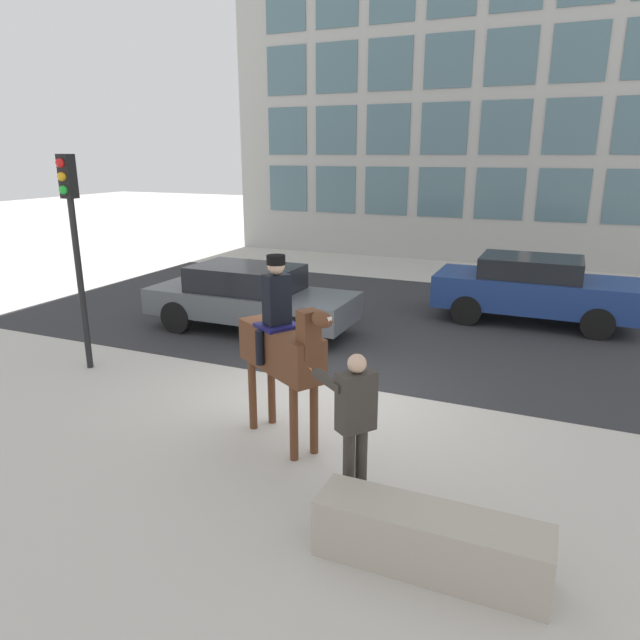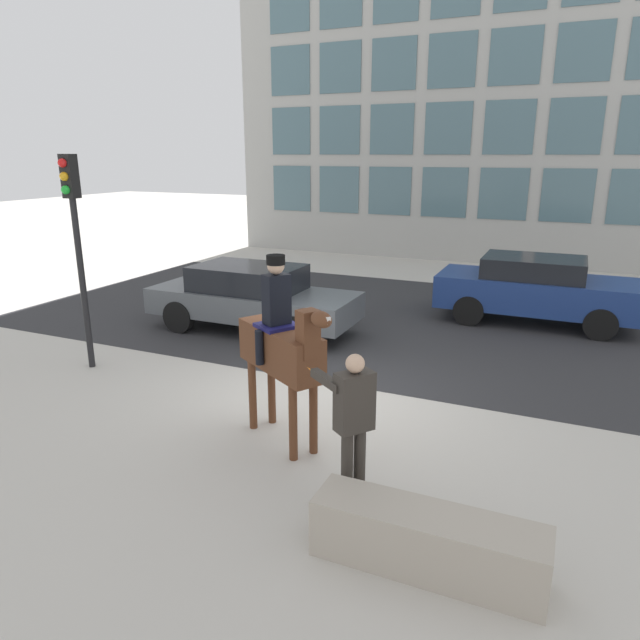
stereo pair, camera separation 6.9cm
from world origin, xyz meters
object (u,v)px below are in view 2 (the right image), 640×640
object	(u,v)px
mounted_horse_lead	(282,346)
street_car_far_lane	(536,289)
street_car_near_lane	(252,297)
planter_ledge	(427,541)
traffic_light	(75,228)
pedestrian_bystander	(353,419)

from	to	relation	value
mounted_horse_lead	street_car_far_lane	size ratio (longest dim) A/B	0.58
street_car_near_lane	planter_ledge	xyz separation A→B (m)	(5.32, -5.90, -0.47)
street_car_near_lane	traffic_light	distance (m)	3.94
mounted_horse_lead	planter_ledge	distance (m)	3.09
planter_ledge	street_car_far_lane	bearing A→B (deg)	88.21
mounted_horse_lead	planter_ledge	size ratio (longest dim) A/B	1.17
mounted_horse_lead	street_car_near_lane	distance (m)	5.19
street_car_near_lane	street_car_far_lane	size ratio (longest dim) A/B	1.05
pedestrian_bystander	street_car_far_lane	bearing A→B (deg)	-61.68
pedestrian_bystander	street_car_far_lane	xyz separation A→B (m)	(1.27, 8.42, -0.25)
pedestrian_bystander	planter_ledge	world-z (taller)	pedestrian_bystander
street_car_near_lane	mounted_horse_lead	bearing A→B (deg)	-55.00
street_car_near_lane	traffic_light	size ratio (longest dim) A/B	1.22
pedestrian_bystander	planter_ledge	distance (m)	1.39
traffic_light	planter_ledge	size ratio (longest dim) A/B	1.74
pedestrian_bystander	traffic_light	xyz separation A→B (m)	(-5.90, 2.12, 1.47)
mounted_horse_lead	traffic_light	world-z (taller)	traffic_light
planter_ledge	street_car_near_lane	bearing A→B (deg)	132.05
pedestrian_bystander	traffic_light	distance (m)	6.44
planter_ledge	pedestrian_bystander	bearing A→B (deg)	147.56
street_car_far_lane	planter_ledge	size ratio (longest dim) A/B	2.02
mounted_horse_lead	street_car_near_lane	xyz separation A→B (m)	(-2.96, 4.22, -0.60)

